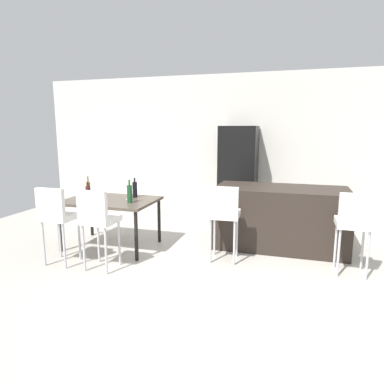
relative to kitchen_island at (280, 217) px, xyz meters
The scene contains 17 objects.
ground_plane 1.14m from the kitchen_island, 117.17° to the right, with size 10.00×10.00×0.00m, color #ADA89E.
back_wall 2.32m from the kitchen_island, 103.11° to the left, with size 10.00×0.12×2.90m, color beige.
kitchen_island is the anchor object (origin of this frame).
bar_chair_left 1.12m from the kitchen_island, 129.96° to the right, with size 0.42×0.42×1.05m.
bar_chair_middle 1.25m from the kitchen_island, 43.10° to the right, with size 0.40×0.40×1.05m.
dining_table 2.58m from the kitchen_island, 163.19° to the right, with size 1.35×0.94×0.74m.
dining_chair_near 3.19m from the kitchen_island, 150.31° to the right, with size 0.40×0.40×1.05m.
dining_chair_far 2.68m from the kitchen_island, 143.84° to the right, with size 0.41×0.41×1.05m.
wine_bottle_inner 2.97m from the kitchen_island, 166.49° to the right, with size 0.06×0.06×0.33m.
wine_bottle_corner 2.26m from the kitchen_island, 167.33° to the right, with size 0.07×0.07×0.31m.
wine_bottle_far 2.28m from the kitchen_island, 157.15° to the right, with size 0.07×0.07×0.33m.
wine_bottle_near 2.86m from the kitchen_island, 158.10° to the right, with size 0.07×0.07×0.31m.
wine_glass_left 3.01m from the kitchen_island, 159.15° to the right, with size 0.07×0.07×0.17m.
wine_glass_middle 2.34m from the kitchen_island, 163.80° to the right, with size 0.07×0.07×0.17m.
wine_glass_right 2.77m from the kitchen_island, 167.80° to the right, with size 0.07×0.07×0.17m.
refrigerator 1.90m from the kitchen_island, 119.57° to the left, with size 0.72×0.68×1.84m, color black.
potted_plant 2.06m from the kitchen_island, 51.02° to the left, with size 0.33×0.33×0.53m.
Camera 1 is at (0.65, -4.28, 1.78)m, focal length 32.03 mm.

